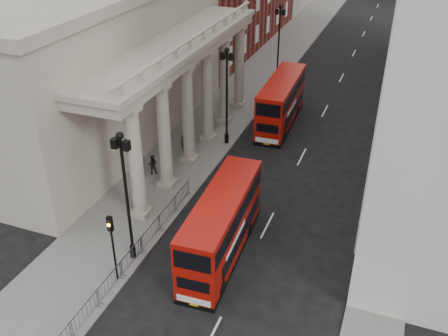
{
  "coord_description": "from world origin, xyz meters",
  "views": [
    {
      "loc": [
        12.71,
        -15.81,
        19.82
      ],
      "look_at": [
        2.23,
        11.87,
        2.58
      ],
      "focal_mm": 40.0,
      "sensor_mm": 36.0,
      "label": 1
    }
  ],
  "objects_px": {
    "bus_far": "(281,101)",
    "pedestrian_b": "(152,164)",
    "bus_near": "(222,225)",
    "lamp_post_south": "(126,189)",
    "traffic_light": "(112,237)",
    "lamp_post_mid": "(227,90)",
    "lamp_post_north": "(279,39)",
    "pedestrian_c": "(210,130)",
    "pedestrian_a": "(185,141)"
  },
  "relations": [
    {
      "from": "lamp_post_south",
      "to": "lamp_post_mid",
      "type": "bearing_deg",
      "value": 90.0
    },
    {
      "from": "lamp_post_south",
      "to": "pedestrian_a",
      "type": "relative_size",
      "value": 4.69
    },
    {
      "from": "pedestrian_b",
      "to": "traffic_light",
      "type": "bearing_deg",
      "value": 83.22
    },
    {
      "from": "lamp_post_mid",
      "to": "lamp_post_north",
      "type": "relative_size",
      "value": 1.0
    },
    {
      "from": "pedestrian_a",
      "to": "pedestrian_c",
      "type": "bearing_deg",
      "value": 48.62
    },
    {
      "from": "bus_near",
      "to": "pedestrian_b",
      "type": "relative_size",
      "value": 6.13
    },
    {
      "from": "traffic_light",
      "to": "pedestrian_b",
      "type": "bearing_deg",
      "value": 107.87
    },
    {
      "from": "bus_far",
      "to": "lamp_post_south",
      "type": "bearing_deg",
      "value": -100.5
    },
    {
      "from": "lamp_post_mid",
      "to": "lamp_post_north",
      "type": "bearing_deg",
      "value": 90.0
    },
    {
      "from": "lamp_post_mid",
      "to": "lamp_post_north",
      "type": "height_order",
      "value": "same"
    },
    {
      "from": "bus_near",
      "to": "pedestrian_b",
      "type": "xyz_separation_m",
      "value": [
        -8.31,
        6.86,
        -1.25
      ]
    },
    {
      "from": "bus_near",
      "to": "lamp_post_south",
      "type": "bearing_deg",
      "value": -157.52
    },
    {
      "from": "pedestrian_a",
      "to": "pedestrian_c",
      "type": "distance_m",
      "value": 3.09
    },
    {
      "from": "lamp_post_mid",
      "to": "traffic_light",
      "type": "relative_size",
      "value": 1.93
    },
    {
      "from": "lamp_post_south",
      "to": "bus_near",
      "type": "relative_size",
      "value": 0.86
    },
    {
      "from": "lamp_post_north",
      "to": "pedestrian_c",
      "type": "bearing_deg",
      "value": -95.8
    },
    {
      "from": "lamp_post_mid",
      "to": "bus_near",
      "type": "distance_m",
      "value": 14.81
    },
    {
      "from": "traffic_light",
      "to": "lamp_post_south",
      "type": "bearing_deg",
      "value": 92.84
    },
    {
      "from": "bus_far",
      "to": "pedestrian_b",
      "type": "distance_m",
      "value": 14.2
    },
    {
      "from": "pedestrian_c",
      "to": "pedestrian_b",
      "type": "bearing_deg",
      "value": -82.33
    },
    {
      "from": "lamp_post_south",
      "to": "traffic_light",
      "type": "distance_m",
      "value": 2.71
    },
    {
      "from": "lamp_post_north",
      "to": "bus_near",
      "type": "bearing_deg",
      "value": -80.8
    },
    {
      "from": "pedestrian_b",
      "to": "pedestrian_c",
      "type": "bearing_deg",
      "value": -129.52
    },
    {
      "from": "lamp_post_south",
      "to": "pedestrian_c",
      "type": "xyz_separation_m",
      "value": [
        -1.6,
        16.27,
        -4.02
      ]
    },
    {
      "from": "lamp_post_south",
      "to": "traffic_light",
      "type": "bearing_deg",
      "value": -87.16
    },
    {
      "from": "bus_far",
      "to": "pedestrian_b",
      "type": "bearing_deg",
      "value": -120.38
    },
    {
      "from": "lamp_post_south",
      "to": "pedestrian_a",
      "type": "height_order",
      "value": "lamp_post_south"
    },
    {
      "from": "bus_near",
      "to": "pedestrian_a",
      "type": "relative_size",
      "value": 5.45
    },
    {
      "from": "lamp_post_south",
      "to": "bus_far",
      "type": "xyz_separation_m",
      "value": [
        3.22,
        21.56,
        -2.66
      ]
    },
    {
      "from": "traffic_light",
      "to": "pedestrian_b",
      "type": "xyz_separation_m",
      "value": [
        -3.59,
        11.15,
        -2.2
      ]
    },
    {
      "from": "bus_near",
      "to": "traffic_light",
      "type": "bearing_deg",
      "value": -140.47
    },
    {
      "from": "lamp_post_south",
      "to": "pedestrian_c",
      "type": "relative_size",
      "value": 5.39
    },
    {
      "from": "bus_far",
      "to": "pedestrian_b",
      "type": "xyz_separation_m",
      "value": [
        -6.72,
        -12.43,
        -1.34
      ]
    },
    {
      "from": "lamp_post_south",
      "to": "bus_near",
      "type": "xyz_separation_m",
      "value": [
        4.82,
        2.27,
        -2.75
      ]
    },
    {
      "from": "lamp_post_north",
      "to": "pedestrian_c",
      "type": "height_order",
      "value": "lamp_post_north"
    },
    {
      "from": "lamp_post_mid",
      "to": "lamp_post_south",
      "type": "bearing_deg",
      "value": -90.0
    },
    {
      "from": "lamp_post_north",
      "to": "bus_near",
      "type": "relative_size",
      "value": 0.86
    },
    {
      "from": "pedestrian_c",
      "to": "pedestrian_a",
      "type": "bearing_deg",
      "value": -89.23
    },
    {
      "from": "bus_far",
      "to": "pedestrian_a",
      "type": "bearing_deg",
      "value": -128.16
    },
    {
      "from": "pedestrian_b",
      "to": "lamp_post_south",
      "type": "bearing_deg",
      "value": 86.3
    },
    {
      "from": "bus_near",
      "to": "pedestrian_a",
      "type": "distance_m",
      "value": 13.5
    },
    {
      "from": "lamp_post_south",
      "to": "pedestrian_a",
      "type": "bearing_deg",
      "value": 101.58
    },
    {
      "from": "pedestrian_b",
      "to": "pedestrian_c",
      "type": "xyz_separation_m",
      "value": [
        1.9,
        7.14,
        -0.02
      ]
    },
    {
      "from": "lamp_post_north",
      "to": "traffic_light",
      "type": "distance_m",
      "value": 34.07
    },
    {
      "from": "traffic_light",
      "to": "bus_near",
      "type": "bearing_deg",
      "value": 42.28
    },
    {
      "from": "bus_near",
      "to": "pedestrian_b",
      "type": "height_order",
      "value": "bus_near"
    },
    {
      "from": "traffic_light",
      "to": "bus_far",
      "type": "distance_m",
      "value": 23.8
    },
    {
      "from": "bus_far",
      "to": "pedestrian_c",
      "type": "height_order",
      "value": "bus_far"
    },
    {
      "from": "lamp_post_south",
      "to": "pedestrian_b",
      "type": "distance_m",
      "value": 10.56
    },
    {
      "from": "lamp_post_north",
      "to": "pedestrian_c",
      "type": "relative_size",
      "value": 5.39
    }
  ]
}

